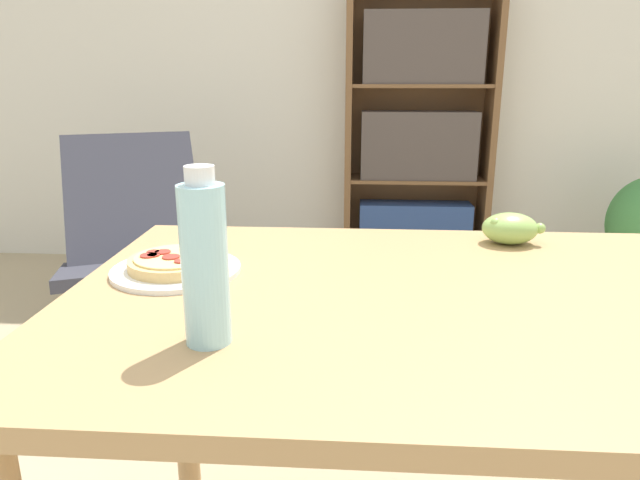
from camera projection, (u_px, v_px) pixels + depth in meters
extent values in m
cube|color=silver|center=(355.00, 46.00, 3.30)|extent=(8.00, 0.05, 2.60)
cube|color=tan|center=(413.00, 303.00, 1.00)|extent=(1.22, 0.85, 0.03)
cylinder|color=tan|center=(183.00, 382.00, 1.49)|extent=(0.06, 0.06, 0.74)
cylinder|color=tan|center=(615.00, 397.00, 1.42)|extent=(0.06, 0.06, 0.74)
cylinder|color=white|center=(176.00, 270.00, 1.10)|extent=(0.25, 0.25, 0.01)
cylinder|color=#DBB26B|center=(176.00, 262.00, 1.09)|extent=(0.18, 0.18, 0.02)
cylinder|color=#EACC7A|center=(175.00, 256.00, 1.09)|extent=(0.15, 0.15, 0.00)
cylinder|color=#A83328|center=(163.00, 252.00, 1.10)|extent=(0.03, 0.03, 0.00)
cylinder|color=#A83328|center=(171.00, 257.00, 1.07)|extent=(0.03, 0.03, 0.00)
cylinder|color=#A83328|center=(153.00, 252.00, 1.10)|extent=(0.02, 0.02, 0.00)
cylinder|color=#A83328|center=(153.00, 255.00, 1.08)|extent=(0.02, 0.02, 0.00)
cylinder|color=#A83328|center=(149.00, 255.00, 1.08)|extent=(0.03, 0.03, 0.00)
cylinder|color=#A83328|center=(181.00, 261.00, 1.05)|extent=(0.02, 0.02, 0.00)
cylinder|color=#A83328|center=(191.00, 249.00, 1.12)|extent=(0.03, 0.03, 0.00)
ellipsoid|color=#93BC5B|center=(510.00, 228.00, 1.27)|extent=(0.12, 0.10, 0.07)
sphere|color=#93BC5B|center=(522.00, 221.00, 1.28)|extent=(0.02, 0.02, 0.02)
sphere|color=#93BC5B|center=(508.00, 232.00, 1.31)|extent=(0.03, 0.03, 0.03)
sphere|color=#93BC5B|center=(519.00, 233.00, 1.31)|extent=(0.02, 0.02, 0.02)
sphere|color=#93BC5B|center=(512.00, 227.00, 1.29)|extent=(0.02, 0.02, 0.02)
sphere|color=#93BC5B|center=(503.00, 231.00, 1.28)|extent=(0.02, 0.02, 0.02)
sphere|color=#93BC5B|center=(512.00, 226.00, 1.32)|extent=(0.02, 0.02, 0.02)
sphere|color=#93BC5B|center=(518.00, 238.00, 1.28)|extent=(0.02, 0.02, 0.02)
sphere|color=#93BC5B|center=(540.00, 228.00, 1.26)|extent=(0.02, 0.02, 0.02)
sphere|color=#93BC5B|center=(496.00, 223.00, 1.26)|extent=(0.02, 0.02, 0.02)
cylinder|color=#A3DBEA|center=(205.00, 266.00, 0.78)|extent=(0.06, 0.06, 0.23)
cylinder|color=white|center=(199.00, 175.00, 0.75)|extent=(0.04, 0.04, 0.03)
cube|color=black|center=(146.00, 330.00, 2.53)|extent=(0.70, 0.71, 0.10)
cube|color=#383842|center=(133.00, 270.00, 2.38)|extent=(0.73, 0.68, 0.14)
cube|color=#383842|center=(133.00, 198.00, 2.58)|extent=(0.69, 0.60, 0.55)
cube|color=brown|center=(349.00, 133.00, 3.29)|extent=(0.04, 0.26, 1.63)
cube|color=brown|center=(489.00, 134.00, 3.24)|extent=(0.04, 0.26, 1.63)
cube|color=brown|center=(416.00, 131.00, 3.38)|extent=(0.84, 0.01, 1.63)
cube|color=brown|center=(412.00, 265.00, 3.49)|extent=(0.76, 0.24, 0.02)
cube|color=navy|center=(414.00, 234.00, 3.41)|extent=(0.65, 0.18, 0.38)
cube|color=brown|center=(416.00, 179.00, 3.34)|extent=(0.76, 0.24, 0.02)
cube|color=#4C423D|center=(418.00, 145.00, 3.26)|extent=(0.65, 0.18, 0.38)
cube|color=brown|center=(421.00, 86.00, 3.19)|extent=(0.76, 0.24, 0.02)
cube|color=#4C423D|center=(423.00, 48.00, 3.11)|extent=(0.65, 0.18, 0.38)
cylinder|color=#8E5B42|center=(640.00, 274.00, 3.04)|extent=(0.25, 0.25, 0.23)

